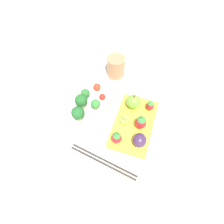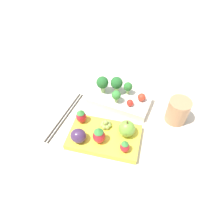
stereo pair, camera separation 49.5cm
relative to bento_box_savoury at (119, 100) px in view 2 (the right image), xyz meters
The scene contains 17 objects.
ground_plane 0.07m from the bento_box_savoury, 87.78° to the right, with size 4.00×4.00×0.00m, color beige.
bento_box_savoury is the anchor object (origin of this frame).
bento_box_fruit 0.15m from the bento_box_savoury, 93.67° to the right, with size 0.20×0.12×0.02m.
broccoli_floret_0 0.08m from the bento_box_savoury, 166.47° to the left, with size 0.04×0.04×0.06m.
broccoli_floret_1 0.05m from the bento_box_savoury, 100.59° to the right, with size 0.03×0.03×0.04m.
broccoli_floret_2 0.06m from the bento_box_savoury, 119.06° to the left, with size 0.04×0.04×0.06m.
broccoli_floret_3 0.05m from the bento_box_savoury, 45.46° to the left, with size 0.03×0.03×0.04m.
cherry_tomato_0 0.05m from the bento_box_savoury, 32.47° to the right, with size 0.02×0.02×0.02m.
cherry_tomato_1 0.08m from the bento_box_savoury, ahead, with size 0.03×0.03×0.03m.
apple 0.14m from the bento_box_savoury, 69.02° to the right, with size 0.05×0.05×0.06m.
strawberry_0 0.17m from the bento_box_savoury, 96.17° to the right, with size 0.03×0.03×0.05m.
strawberry_1 0.19m from the bento_box_savoury, 73.35° to the right, with size 0.03×0.03×0.04m.
strawberry_2 0.15m from the bento_box_savoury, 127.04° to the right, with size 0.03×0.03×0.05m.
plum 0.19m from the bento_box_savoury, 112.17° to the right, with size 0.04×0.04×0.04m.
grape_cluster 0.12m from the bento_box_savoury, 96.32° to the right, with size 0.03×0.03×0.02m.
drinking_cup 0.19m from the bento_box_savoury, ahead, with size 0.06×0.06×0.08m.
chopsticks_pair 0.18m from the bento_box_savoury, 147.69° to the right, with size 0.05×0.21×0.01m.
Camera 2 is at (0.08, -0.38, 0.49)m, focal length 32.00 mm.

